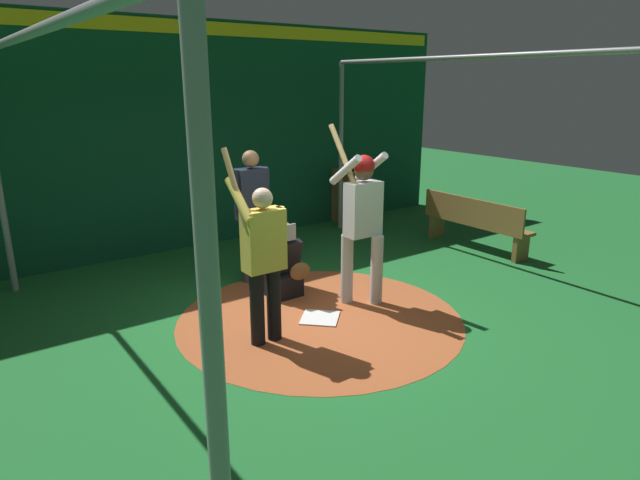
# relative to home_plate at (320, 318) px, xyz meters

# --- Properties ---
(ground_plane) EXTENTS (26.63, 26.63, 0.00)m
(ground_plane) POSITION_rel_home_plate_xyz_m (0.00, 0.00, -0.01)
(ground_plane) COLOR #1E6B2D
(dirt_circle) EXTENTS (3.28, 3.28, 0.01)m
(dirt_circle) POSITION_rel_home_plate_xyz_m (0.00, 0.00, -0.01)
(dirt_circle) COLOR #AD562D
(dirt_circle) RESTS_ON ground
(home_plate) EXTENTS (0.59, 0.59, 0.01)m
(home_plate) POSITION_rel_home_plate_xyz_m (0.00, 0.00, 0.00)
(home_plate) COLOR white
(home_plate) RESTS_ON dirt_circle
(batter) EXTENTS (0.68, 0.49, 2.16)m
(batter) POSITION_rel_home_plate_xyz_m (-0.10, 0.69, 1.11)
(batter) COLOR #BCBCC0
(batter) RESTS_ON ground
(catcher) EXTENTS (0.58, 0.40, 0.98)m
(catcher) POSITION_rel_home_plate_xyz_m (-0.83, 0.04, 0.38)
(catcher) COLOR black
(catcher) RESTS_ON ground
(umpire) EXTENTS (0.22, 0.49, 1.78)m
(umpire) POSITION_rel_home_plate_xyz_m (-1.57, 0.03, 1.00)
(umpire) COLOR #4C4C51
(umpire) RESTS_ON ground
(visitor) EXTENTS (0.54, 0.49, 2.02)m
(visitor) POSITION_rel_home_plate_xyz_m (0.12, -0.79, 0.94)
(visitor) COLOR black
(visitor) RESTS_ON ground
(back_wall) EXTENTS (0.23, 10.63, 3.57)m
(back_wall) POSITION_rel_home_plate_xyz_m (-3.68, 0.00, 1.79)
(back_wall) COLOR #0F472D
(back_wall) RESTS_ON ground
(cage_frame) EXTENTS (6.24, 5.50, 2.99)m
(cage_frame) POSITION_rel_home_plate_xyz_m (0.00, 0.00, 2.12)
(cage_frame) COLOR gray
(cage_frame) RESTS_ON ground
(bat_rack) EXTENTS (1.18, 0.20, 1.05)m
(bat_rack) POSITION_rel_home_plate_xyz_m (-3.43, 2.92, 0.48)
(bat_rack) COLOR olive
(bat_rack) RESTS_ON ground
(bench) EXTENTS (1.93, 0.36, 0.85)m
(bench) POSITION_rel_home_plate_xyz_m (-0.75, 3.65, 0.44)
(bench) COLOR olive
(bench) RESTS_ON ground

